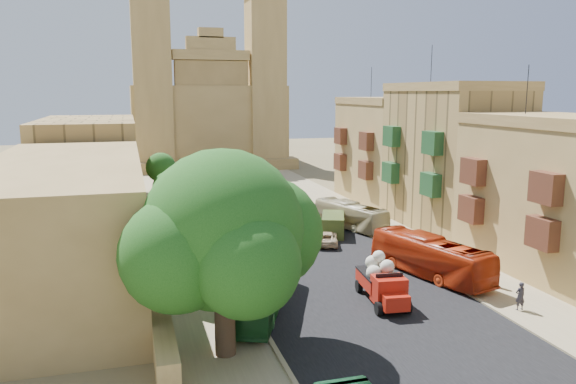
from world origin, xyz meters
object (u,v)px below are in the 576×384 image
street_tree_a (195,243)px  car_blue_b (208,182)px  car_white_a (265,220)px  pedestrian_a (520,296)px  pedestrian_c (491,272)px  bus_green_north (260,285)px  car_cream (326,238)px  car_dkblue (233,196)px  street_tree_d (161,168)px  bus_cream_east (350,215)px  church (207,112)px  ficus_tree (225,235)px  car_white_b (288,206)px  car_blue_a (287,240)px  olive_pickup (333,225)px  red_truck (382,281)px  street_tree_b (178,213)px  bus_red_east (430,257)px  street_tree_c (168,187)px

street_tree_a → car_blue_b: (6.59, 42.81, -3.00)m
car_white_a → car_blue_b: (-2.17, 24.77, 0.09)m
pedestrian_a → pedestrian_c: pedestrian_c is taller
car_white_a → bus_green_north: bearing=-101.6°
car_cream → car_dkblue: size_ratio=1.01×
street_tree_d → bus_green_north: 38.87m
pedestrian_a → pedestrian_c: size_ratio=0.88×
car_cream → car_blue_b: bearing=-61.2°
bus_cream_east → church: bearing=-100.5°
ficus_tree → car_white_a: size_ratio=2.88×
car_white_b → car_cream: bearing=64.9°
bus_cream_east → pedestrian_c: size_ratio=4.54×
bus_green_north → car_white_a: size_ratio=2.99×
street_tree_d → car_dkblue: street_tree_d is taller
car_white_b → street_tree_a: bearing=38.4°
car_cream → pedestrian_c: pedestrian_c is taller
pedestrian_a → car_white_b: bearing=-80.2°
car_blue_a → car_white_b: bearing=50.5°
olive_pickup → car_white_a: olive_pickup is taller
car_cream → ficus_tree: bearing=76.0°
ficus_tree → bus_cream_east: 28.36m
red_truck → church: bearing=90.9°
street_tree_a → bus_cream_east: street_tree_a is taller
church → bus_green_north: 70.02m
street_tree_b → car_white_a: 10.94m
car_white_a → car_dkblue: (-0.61, 13.67, -0.00)m
church → bus_cream_east: 52.70m
ficus_tree → pedestrian_a: (17.85, 0.87, -5.22)m
bus_cream_east → bus_red_east: bearing=72.3°
car_dkblue → pedestrian_c: 36.44m
street_tree_c → bus_red_east: bearing=-55.5°
church → car_white_b: (2.68, -43.02, -8.81)m
car_white_b → pedestrian_a: size_ratio=2.35×
car_white_a → pedestrian_a: bearing=-66.3°
street_tree_b → olive_pickup: 14.20m
church → car_cream: 57.43m
street_tree_d → car_blue_b: street_tree_d is taller
olive_pickup → bus_cream_east: bus_cream_east is taller
street_tree_b → car_cream: bearing=-9.6°
ficus_tree → pedestrian_c: 20.12m
car_dkblue → car_white_b: size_ratio=0.98×
ficus_tree → street_tree_d: ficus_tree is taller
street_tree_d → red_truck: size_ratio=1.03×
red_truck → olive_pickup: 16.90m
olive_pickup → car_white_b: olive_pickup is taller
ficus_tree → church: bearing=82.8°
church → pedestrian_a: (8.44, -73.73, -8.64)m
bus_green_north → bus_cream_east: 21.90m
street_tree_b → car_white_a: size_ratio=1.29×
street_tree_a → red_truck: 11.89m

